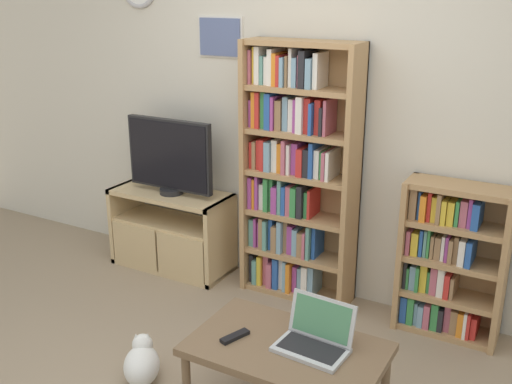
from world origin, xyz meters
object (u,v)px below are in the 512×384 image
coffee_table (287,355)px  television (170,157)px  bookshelf_tall (294,175)px  tv_stand (171,230)px  remote_near_laptop (235,336)px  bookshelf_short (447,262)px  laptop (315,337)px  cat (142,363)px

coffee_table → television: bearing=143.1°
bookshelf_tall → coffee_table: (0.60, -1.30, -0.48)m
tv_stand → coffee_table: (1.61, -1.19, 0.10)m
tv_stand → bookshelf_tall: bookshelf_tall is taller
bookshelf_tall → remote_near_laptop: size_ratio=10.87×
tv_stand → coffee_table: 2.00m
bookshelf_short → coffee_table: size_ratio=1.06×
laptop → cat: laptop is taller
laptop → remote_near_laptop: (-0.38, -0.12, -0.05)m
tv_stand → television: 0.60m
bookshelf_short → coffee_table: bookshelf_short is taller
coffee_table → laptop: 0.17m
coffee_table → cat: (-0.87, -0.07, -0.30)m
television → bookshelf_short: 2.10m
tv_stand → cat: 1.47m
laptop → coffee_table: bearing=-151.9°
bookshelf_short → laptop: 1.29m
bookshelf_tall → bookshelf_short: size_ratio=1.80×
television → remote_near_laptop: 1.87m
laptop → tv_stand: bearing=150.5°
tv_stand → cat: (0.74, -1.26, -0.20)m
tv_stand → television: bearing=-16.9°
bookshelf_short → television: bearing=-176.7°
coffee_table → remote_near_laptop: bearing=-165.4°
television → bookshelf_tall: size_ratio=0.40×
coffee_table → laptop: (0.12, 0.06, 0.11)m
tv_stand → laptop: 2.08m
remote_near_laptop → cat: remote_near_laptop is taller
remote_near_laptop → bookshelf_tall: bearing=-55.8°
coffee_table → remote_near_laptop: (-0.25, -0.07, 0.06)m
tv_stand → bookshelf_short: 2.09m
tv_stand → laptop: bearing=-33.3°
laptop → cat: size_ratio=0.88×
coffee_table → laptop: laptop is taller
bookshelf_tall → coffee_table: size_ratio=1.91×
laptop → bookshelf_short: bearing=78.1°
bookshelf_tall → bookshelf_short: bookshelf_tall is taller
coffee_table → bookshelf_short: bearing=69.9°
tv_stand → cat: size_ratio=2.35×
tv_stand → laptop: (1.73, -1.14, 0.21)m
television → coffee_table: (1.58, -1.18, -0.50)m
remote_near_laptop → coffee_table: bearing=-145.4°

